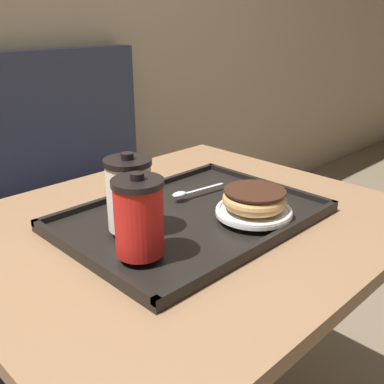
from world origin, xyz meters
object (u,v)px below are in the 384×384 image
(donut_chocolate_glazed, at_px, (254,199))
(spoon, at_px, (187,193))
(coffee_cup_front, at_px, (139,217))
(coffee_cup_rear, at_px, (129,194))

(donut_chocolate_glazed, relative_size, spoon, 0.89)
(coffee_cup_front, relative_size, coffee_cup_rear, 0.97)
(coffee_cup_front, height_order, coffee_cup_rear, coffee_cup_rear)
(coffee_cup_rear, height_order, spoon, coffee_cup_rear)
(coffee_cup_front, xyz_separation_m, coffee_cup_rear, (0.05, 0.09, 0.00))
(coffee_cup_front, distance_m, donut_chocolate_glazed, 0.26)
(coffee_cup_front, relative_size, donut_chocolate_glazed, 1.11)
(donut_chocolate_glazed, xyz_separation_m, spoon, (-0.02, 0.17, -0.03))
(spoon, bearing_deg, coffee_cup_rear, 21.29)
(coffee_cup_rear, distance_m, donut_chocolate_glazed, 0.25)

